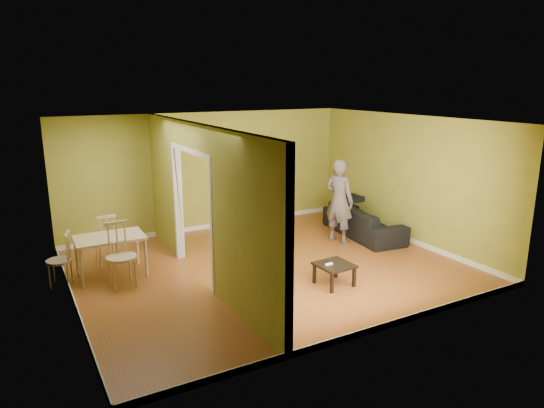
{
  "coord_description": "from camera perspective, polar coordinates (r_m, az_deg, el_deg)",
  "views": [
    {
      "loc": [
        -3.87,
        -7.17,
        3.22
      ],
      "look_at": [
        0.2,
        0.2,
        1.1
      ],
      "focal_mm": 32.0,
      "sensor_mm": 36.0,
      "label": 1
    }
  ],
  "objects": [
    {
      "name": "coffee_table",
      "position": [
        7.98,
        7.35,
        -7.36
      ],
      "size": [
        0.55,
        0.55,
        0.37
      ],
      "rotation": [
        0.0,
        0.0,
        0.05
      ],
      "color": "black",
      "rests_on": "ground"
    },
    {
      "name": "partition",
      "position": [
        7.89,
        -8.23,
        -0.1
      ],
      "size": [
        0.22,
        5.5,
        2.6
      ],
      "primitive_type": null,
      "color": "#A09F31",
      "rests_on": "ground"
    },
    {
      "name": "room_shell",
      "position": [
        8.37,
        -0.54,
        0.87
      ],
      "size": [
        6.5,
        6.5,
        6.5
      ],
      "color": "#994F25",
      "rests_on": "ground"
    },
    {
      "name": "wall_speaker",
      "position": [
        11.3,
        -0.33,
        7.42
      ],
      "size": [
        0.1,
        0.1,
        0.1
      ],
      "primitive_type": "cube",
      "color": "black",
      "rests_on": "room_shell"
    },
    {
      "name": "dining_table",
      "position": [
        8.64,
        -18.56,
        -4.13
      ],
      "size": [
        1.12,
        0.75,
        0.7
      ],
      "rotation": [
        0.0,
        0.0,
        -0.02
      ],
      "color": "tan",
      "rests_on": "ground"
    },
    {
      "name": "chair_near",
      "position": [
        8.15,
        -17.32,
        -5.81
      ],
      "size": [
        0.51,
        0.51,
        1.06
      ],
      "primitive_type": null,
      "rotation": [
        0.0,
        0.0,
        0.05
      ],
      "color": "tan",
      "rests_on": "ground"
    },
    {
      "name": "chair_left",
      "position": [
        8.58,
        -23.77,
        -5.97
      ],
      "size": [
        0.52,
        0.52,
        0.89
      ],
      "primitive_type": null,
      "rotation": [
        0.0,
        0.0,
        -1.88
      ],
      "color": "tan",
      "rests_on": "ground"
    },
    {
      "name": "person",
      "position": [
        9.95,
        7.93,
        1.2
      ],
      "size": [
        0.9,
        0.81,
        2.03
      ],
      "primitive_type": "imported",
      "rotation": [
        0.0,
        0.0,
        1.95
      ],
      "color": "slate",
      "rests_on": "ground"
    },
    {
      "name": "paper_box_navy_b",
      "position": [
        11.11,
        -1.56,
        4.27
      ],
      "size": [
        0.46,
        0.3,
        0.24
      ],
      "primitive_type": "cube",
      "color": "navy",
      "rests_on": "bookshelf"
    },
    {
      "name": "game_controller",
      "position": [
        7.9,
        6.71,
        -7.03
      ],
      "size": [
        0.13,
        0.04,
        0.03
      ],
      "primitive_type": "cube",
      "color": "white",
      "rests_on": "coffee_table"
    },
    {
      "name": "paper_box_teal",
      "position": [
        11.16,
        -1.76,
        2.19
      ],
      "size": [
        0.39,
        0.26,
        0.2
      ],
      "primitive_type": "cube",
      "color": "#0D704F",
      "rests_on": "bookshelf"
    },
    {
      "name": "chair_far",
      "position": [
        9.27,
        -18.97,
        -3.86
      ],
      "size": [
        0.47,
        0.47,
        0.96
      ],
      "primitive_type": null,
      "rotation": [
        0.0,
        0.0,
        3.21
      ],
      "color": "tan",
      "rests_on": "ground"
    },
    {
      "name": "bookshelf",
      "position": [
        11.21,
        -1.69,
        2.68
      ],
      "size": [
        0.84,
        0.37,
        1.99
      ],
      "color": "white",
      "rests_on": "ground"
    },
    {
      "name": "paper_box_navy_c",
      "position": [
        11.07,
        -1.61,
        5.34
      ],
      "size": [
        0.43,
        0.28,
        0.22
      ],
      "primitive_type": "cube",
      "color": "navy",
      "rests_on": "bookshelf"
    },
    {
      "name": "sofa",
      "position": [
        10.59,
        10.73,
        -1.52
      ],
      "size": [
        2.22,
        1.14,
        0.82
      ],
      "primitive_type": "imported",
      "rotation": [
        0.0,
        0.0,
        1.47
      ],
      "color": "black",
      "rests_on": "ground"
    }
  ]
}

